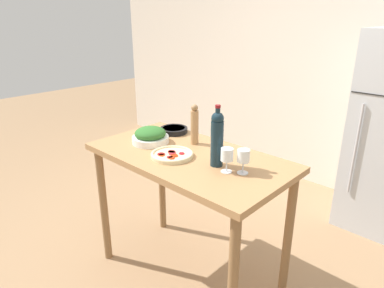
{
  "coord_description": "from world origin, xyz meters",
  "views": [
    {
      "loc": [
        1.4,
        -1.45,
        1.79
      ],
      "look_at": [
        0.0,
        0.03,
        1.02
      ],
      "focal_mm": 32.0,
      "sensor_mm": 36.0,
      "label": 1
    }
  ],
  "objects": [
    {
      "name": "pepper_mill",
      "position": [
        -0.1,
        0.17,
        1.09
      ],
      "size": [
        0.05,
        0.05,
        0.28
      ],
      "color": "#AD7F51",
      "rests_on": "prep_counter"
    },
    {
      "name": "homemade_pizza",
      "position": [
        -0.05,
        -0.1,
        0.97
      ],
      "size": [
        0.27,
        0.27,
        0.03
      ],
      "color": "beige",
      "rests_on": "prep_counter"
    },
    {
      "name": "ground_plane",
      "position": [
        0.0,
        0.0,
        0.0
      ],
      "size": [
        14.0,
        14.0,
        0.0
      ],
      "primitive_type": "plane",
      "color": "#9E7A56"
    },
    {
      "name": "wine_glass_far",
      "position": [
        0.42,
        0.01,
        1.06
      ],
      "size": [
        0.07,
        0.07,
        0.14
      ],
      "color": "silver",
      "rests_on": "prep_counter"
    },
    {
      "name": "salad_bowl",
      "position": [
        -0.34,
        -0.03,
        1.01
      ],
      "size": [
        0.25,
        0.25,
        0.11
      ],
      "color": "white",
      "rests_on": "prep_counter"
    },
    {
      "name": "wine_glass_near",
      "position": [
        0.34,
        -0.04,
        1.06
      ],
      "size": [
        0.07,
        0.07,
        0.14
      ],
      "color": "silver",
      "rests_on": "prep_counter"
    },
    {
      "name": "prep_counter",
      "position": [
        0.0,
        0.0,
        0.83
      ],
      "size": [
        1.31,
        0.7,
        0.96
      ],
      "color": "#A87A4C",
      "rests_on": "ground_plane"
    },
    {
      "name": "cast_iron_skillet",
      "position": [
        -0.38,
        0.23,
        0.98
      ],
      "size": [
        0.21,
        0.33,
        0.04
      ],
      "color": "black",
      "rests_on": "prep_counter"
    },
    {
      "name": "wall_back",
      "position": [
        0.0,
        2.08,
        1.3
      ],
      "size": [
        6.4,
        0.06,
        2.6
      ],
      "color": "silver",
      "rests_on": "ground_plane"
    },
    {
      "name": "wine_bottle",
      "position": [
        0.24,
        -0.01,
        1.13
      ],
      "size": [
        0.07,
        0.07,
        0.36
      ],
      "color": "#142833",
      "rests_on": "prep_counter"
    }
  ]
}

